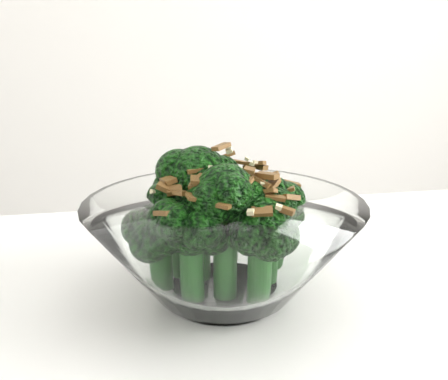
{
  "coord_description": "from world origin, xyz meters",
  "views": [
    {
      "loc": [
        -0.02,
        -0.27,
        0.98
      ],
      "look_at": [
        -0.01,
        0.15,
        0.85
      ],
      "focal_mm": 40.0,
      "sensor_mm": 36.0,
      "label": 1
    }
  ],
  "objects": [
    {
      "name": "broccoli_dish",
      "position": [
        -0.01,
        0.15,
        0.81
      ],
      "size": [
        0.25,
        0.25,
        0.15
      ],
      "color": "white",
      "rests_on": "table"
    }
  ]
}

